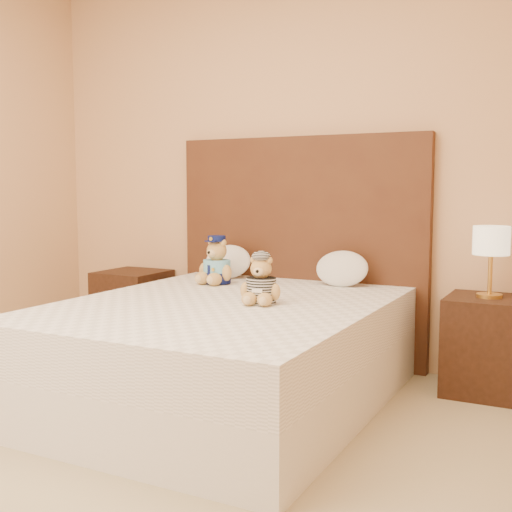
{
  "coord_description": "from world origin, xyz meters",
  "views": [
    {
      "loc": [
        1.71,
        -1.75,
        1.16
      ],
      "look_at": [
        0.06,
        1.45,
        0.78
      ],
      "focal_mm": 45.0,
      "sensor_mm": 36.0,
      "label": 1
    }
  ],
  "objects_px": {
    "nightstand_right": "(487,345)",
    "lamp": "(491,244)",
    "pillow_left": "(228,260)",
    "teddy_prisoner": "(261,279)",
    "bed": "(224,352)",
    "teddy_police": "(217,260)",
    "pillow_right": "(342,267)",
    "nightstand_left": "(133,308)"
  },
  "relations": [
    {
      "from": "teddy_police",
      "to": "pillow_left",
      "type": "xyz_separation_m",
      "value": [
        -0.08,
        0.28,
        -0.03
      ]
    },
    {
      "from": "bed",
      "to": "teddy_prisoner",
      "type": "distance_m",
      "value": 0.45
    },
    {
      "from": "nightstand_left",
      "to": "teddy_police",
      "type": "bearing_deg",
      "value": -15.91
    },
    {
      "from": "nightstand_left",
      "to": "teddy_prisoner",
      "type": "distance_m",
      "value": 1.69
    },
    {
      "from": "teddy_prisoner",
      "to": "pillow_left",
      "type": "relative_size",
      "value": 0.75
    },
    {
      "from": "bed",
      "to": "nightstand_right",
      "type": "relative_size",
      "value": 3.64
    },
    {
      "from": "bed",
      "to": "lamp",
      "type": "xyz_separation_m",
      "value": [
        1.25,
        0.8,
        0.57
      ]
    },
    {
      "from": "nightstand_right",
      "to": "nightstand_left",
      "type": "bearing_deg",
      "value": 180.0
    },
    {
      "from": "nightstand_right",
      "to": "pillow_left",
      "type": "distance_m",
      "value": 1.75
    },
    {
      "from": "lamp",
      "to": "teddy_prisoner",
      "type": "distance_m",
      "value": 1.31
    },
    {
      "from": "nightstand_left",
      "to": "pillow_left",
      "type": "height_order",
      "value": "pillow_left"
    },
    {
      "from": "lamp",
      "to": "teddy_police",
      "type": "relative_size",
      "value": 1.32
    },
    {
      "from": "nightstand_left",
      "to": "teddy_prisoner",
      "type": "height_order",
      "value": "teddy_prisoner"
    },
    {
      "from": "bed",
      "to": "pillow_left",
      "type": "relative_size",
      "value": 5.81
    },
    {
      "from": "teddy_prisoner",
      "to": "pillow_right",
      "type": "height_order",
      "value": "teddy_prisoner"
    },
    {
      "from": "lamp",
      "to": "pillow_right",
      "type": "xyz_separation_m",
      "value": [
        -0.88,
        0.03,
        -0.18
      ]
    },
    {
      "from": "nightstand_right",
      "to": "teddy_prisoner",
      "type": "bearing_deg",
      "value": -143.92
    },
    {
      "from": "nightstand_left",
      "to": "pillow_right",
      "type": "distance_m",
      "value": 1.67
    },
    {
      "from": "teddy_prisoner",
      "to": "nightstand_right",
      "type": "bearing_deg",
      "value": 25.99
    },
    {
      "from": "nightstand_right",
      "to": "lamp",
      "type": "xyz_separation_m",
      "value": [
        -0.0,
        0.0,
        0.57
      ]
    },
    {
      "from": "lamp",
      "to": "teddy_prisoner",
      "type": "relative_size",
      "value": 1.55
    },
    {
      "from": "teddy_police",
      "to": "teddy_prisoner",
      "type": "bearing_deg",
      "value": -33.34
    },
    {
      "from": "bed",
      "to": "nightstand_left",
      "type": "bearing_deg",
      "value": 147.38
    },
    {
      "from": "lamp",
      "to": "nightstand_right",
      "type": "bearing_deg",
      "value": 0.0
    },
    {
      "from": "bed",
      "to": "teddy_police",
      "type": "xyz_separation_m",
      "value": [
        -0.37,
        0.55,
        0.43
      ]
    },
    {
      "from": "pillow_right",
      "to": "bed",
      "type": "bearing_deg",
      "value": -113.93
    },
    {
      "from": "nightstand_right",
      "to": "pillow_right",
      "type": "height_order",
      "value": "pillow_right"
    },
    {
      "from": "pillow_left",
      "to": "pillow_right",
      "type": "distance_m",
      "value": 0.82
    },
    {
      "from": "lamp",
      "to": "teddy_police",
      "type": "bearing_deg",
      "value": -171.24
    },
    {
      "from": "bed",
      "to": "nightstand_right",
      "type": "distance_m",
      "value": 1.48
    },
    {
      "from": "pillow_left",
      "to": "nightstand_left",
      "type": "bearing_deg",
      "value": -177.84
    },
    {
      "from": "nightstand_left",
      "to": "teddy_prisoner",
      "type": "xyz_separation_m",
      "value": [
        1.45,
        -0.76,
        0.4
      ]
    },
    {
      "from": "nightstand_right",
      "to": "teddy_prisoner",
      "type": "xyz_separation_m",
      "value": [
        -1.05,
        -0.76,
        0.4
      ]
    },
    {
      "from": "nightstand_right",
      "to": "teddy_police",
      "type": "xyz_separation_m",
      "value": [
        -1.62,
        -0.25,
        0.43
      ]
    },
    {
      "from": "nightstand_right",
      "to": "pillow_right",
      "type": "xyz_separation_m",
      "value": [
        -0.88,
        0.03,
        0.39
      ]
    },
    {
      "from": "nightstand_right",
      "to": "teddy_prisoner",
      "type": "distance_m",
      "value": 1.36
    },
    {
      "from": "teddy_police",
      "to": "teddy_prisoner",
      "type": "height_order",
      "value": "teddy_police"
    },
    {
      "from": "teddy_prisoner",
      "to": "pillow_right",
      "type": "bearing_deg",
      "value": 68.15
    },
    {
      "from": "teddy_police",
      "to": "pillow_right",
      "type": "bearing_deg",
      "value": 28.98
    },
    {
      "from": "nightstand_left",
      "to": "teddy_prisoner",
      "type": "bearing_deg",
      "value": -27.69
    },
    {
      "from": "teddy_police",
      "to": "pillow_left",
      "type": "bearing_deg",
      "value": 114.18
    },
    {
      "from": "lamp",
      "to": "teddy_police",
      "type": "xyz_separation_m",
      "value": [
        -1.62,
        -0.25,
        -0.15
      ]
    }
  ]
}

